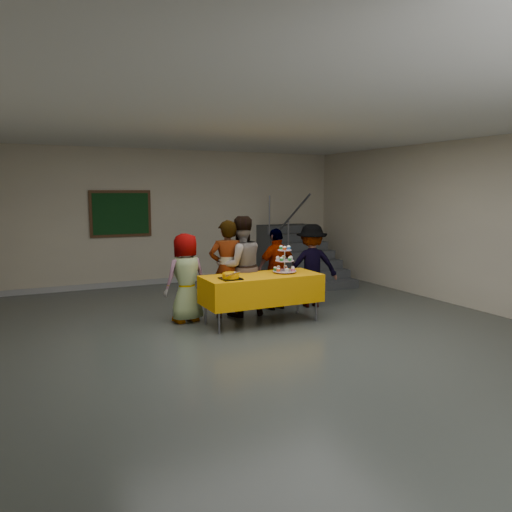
{
  "coord_description": "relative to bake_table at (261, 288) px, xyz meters",
  "views": [
    {
      "loc": [
        -3.26,
        -5.96,
        2.09
      ],
      "look_at": [
        0.19,
        1.19,
        1.05
      ],
      "focal_mm": 35.0,
      "sensor_mm": 36.0,
      "label": 1
    }
  ],
  "objects": [
    {
      "name": "schoolchild_c",
      "position": [
        -0.11,
        0.58,
        0.28
      ],
      "size": [
        0.84,
        0.67,
        1.68
      ],
      "primitive_type": "imported",
      "rotation": [
        0.0,
        0.0,
        3.1
      ],
      "color": "slate",
      "rests_on": "ground"
    },
    {
      "name": "schoolchild_d",
      "position": [
        0.66,
        0.72,
        0.16
      ],
      "size": [
        0.89,
        0.49,
        1.44
      ],
      "primitive_type": "imported",
      "rotation": [
        0.0,
        0.0,
        3.31
      ],
      "color": "slate",
      "rests_on": "ground"
    },
    {
      "name": "schoolchild_a",
      "position": [
        -1.05,
        0.6,
        0.16
      ],
      "size": [
        0.77,
        0.58,
        1.43
      ],
      "primitive_type": "imported",
      "rotation": [
        0.0,
        0.0,
        3.34
      ],
      "color": "slate",
      "rests_on": "ground"
    },
    {
      "name": "bake_table",
      "position": [
        0.0,
        0.0,
        0.0
      ],
      "size": [
        1.88,
        0.78,
        0.77
      ],
      "color": "#595960",
      "rests_on": "ground"
    },
    {
      "name": "schoolchild_b",
      "position": [
        -0.36,
        0.55,
        0.25
      ],
      "size": [
        0.67,
        0.54,
        1.62
      ],
      "primitive_type": "imported",
      "rotation": [
        0.0,
        0.0,
        2.86
      ],
      "color": "slate",
      "rests_on": "ground"
    },
    {
      "name": "schoolchild_e",
      "position": [
        1.32,
        0.63,
        0.19
      ],
      "size": [
        1.1,
        0.85,
        1.5
      ],
      "primitive_type": "imported",
      "rotation": [
        0.0,
        0.0,
        2.8
      ],
      "color": "slate",
      "rests_on": "ground"
    },
    {
      "name": "cupcake_stand",
      "position": [
        0.43,
        0.03,
        0.38
      ],
      "size": [
        0.38,
        0.38,
        0.44
      ],
      "color": "silver",
      "rests_on": "bake_table"
    },
    {
      "name": "room_shell",
      "position": [
        -0.19,
        -0.97,
        1.57
      ],
      "size": [
        10.0,
        10.04,
        3.02
      ],
      "color": "#4C514C",
      "rests_on": "ground"
    },
    {
      "name": "bear_cake",
      "position": [
        -0.58,
        -0.13,
        0.27
      ],
      "size": [
        0.32,
        0.36,
        0.12
      ],
      "color": "black",
      "rests_on": "bake_table"
    },
    {
      "name": "noticeboard",
      "position": [
        -1.4,
        3.98,
        1.04
      ],
      "size": [
        1.3,
        0.05,
        1.0
      ],
      "color": "#472B16",
      "rests_on": "ground"
    },
    {
      "name": "staircase",
      "position": [
        2.5,
        3.14,
        -0.07
      ],
      "size": [
        1.3,
        2.4,
        2.04
      ],
      "color": "#424447",
      "rests_on": "ground"
    }
  ]
}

